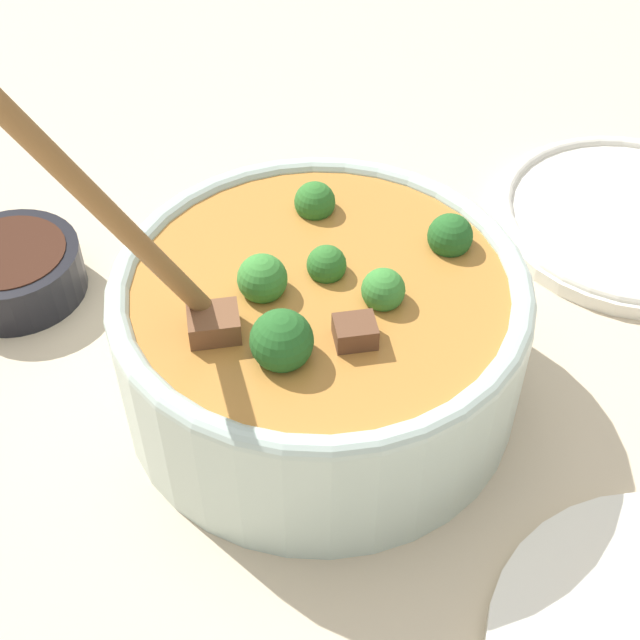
# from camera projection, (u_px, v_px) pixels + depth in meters

# --- Properties ---
(ground_plane) EXTENTS (4.00, 4.00, 0.00)m
(ground_plane) POSITION_uv_depth(u_px,v_px,m) (320.00, 389.00, 0.62)
(ground_plane) COLOR #C6B293
(stew_bowl) EXTENTS (0.27, 0.27, 0.30)m
(stew_bowl) POSITION_uv_depth(u_px,v_px,m) (319.00, 328.00, 0.58)
(stew_bowl) COLOR #B2C6BC
(stew_bowl) RESTS_ON ground_plane
(condiment_bowl) EXTENTS (0.10, 0.10, 0.04)m
(condiment_bowl) POSITION_uv_depth(u_px,v_px,m) (13.00, 269.00, 0.68)
(condiment_bowl) COLOR black
(condiment_bowl) RESTS_ON ground_plane
(empty_plate) EXTENTS (0.23, 0.23, 0.02)m
(empty_plate) POSITION_uv_depth(u_px,v_px,m) (632.00, 217.00, 0.74)
(empty_plate) COLOR silver
(empty_plate) RESTS_ON ground_plane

